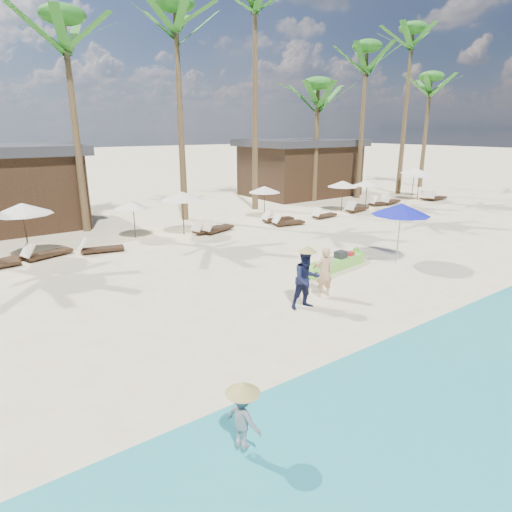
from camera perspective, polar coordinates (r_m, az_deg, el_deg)
ground at (r=13.24m, az=9.65°, el=-6.30°), size 240.00×240.00×0.00m
wet_sand_strip at (r=10.73m, az=29.36°, el=-14.10°), size 240.00×4.50×0.01m
green_canoe at (r=16.42m, az=10.37°, el=-1.01°), size 4.87×1.02×0.62m
tourist at (r=13.52m, az=9.06°, el=-2.14°), size 0.66×0.50×1.61m
vendor_green at (r=12.55m, az=6.72°, el=-3.09°), size 0.98×0.83×1.79m
vendor_yellow at (r=7.24m, az=-1.74°, el=-20.80°), size 0.57×0.76×1.05m
blue_umbrella at (r=17.32m, az=18.79°, el=5.92°), size 2.21×2.21×2.38m
resort_parasol_4 at (r=19.19m, az=-28.73°, el=5.55°), size 2.25×2.25×2.32m
lounger_4_left at (r=19.48m, az=-30.50°, el=-0.34°), size 1.76×1.06×0.57m
lounger_4_right at (r=19.50m, az=-26.31°, el=0.36°), size 2.03×1.17×0.66m
resort_parasol_5 at (r=21.28m, az=-16.08°, el=6.59°), size 1.76×1.76×1.81m
lounger_5_left at (r=19.46m, az=-20.19°, el=1.00°), size 1.91×0.95×0.62m
resort_parasol_6 at (r=21.42m, az=-9.81°, el=7.90°), size 2.09×2.09×2.16m
lounger_6_left at (r=21.91m, az=-6.54°, el=3.61°), size 1.97×1.02×0.64m
lounger_6_right at (r=21.98m, az=-5.33°, el=3.73°), size 2.08×1.23×0.68m
resort_parasol_7 at (r=25.12m, az=1.13°, el=8.88°), size 1.85×1.85×1.91m
lounger_7_left at (r=24.36m, az=2.72°, el=5.01°), size 1.92×0.82×0.63m
lounger_7_right at (r=23.52m, az=4.14°, el=4.56°), size 1.88×0.88×0.62m
resort_parasol_8 at (r=27.75m, az=11.50°, el=9.41°), size 1.92×1.92×1.97m
lounger_8_left at (r=25.78m, az=8.99°, el=5.44°), size 1.75×0.66×0.58m
resort_parasol_9 at (r=29.33m, az=14.61°, el=9.43°), size 1.83×1.83×1.89m
lounger_9_left at (r=28.15m, az=13.21°, el=6.20°), size 2.03×0.94×0.66m
lounger_9_right at (r=30.88m, az=16.17°, el=6.86°), size 1.95×0.82×0.64m
resort_parasol_10 at (r=34.03m, az=21.02°, el=10.21°), size 2.09×2.09×2.15m
lounger_10_left at (r=31.67m, az=17.40°, el=7.01°), size 2.06×0.99×0.67m
lounger_10_right at (r=34.72m, az=21.85°, el=7.33°), size 1.87×0.91×0.61m
resort_parasol_11 at (r=35.90m, az=20.38°, el=10.66°), size 2.16×2.16×2.23m
lounger_11_left at (r=34.61m, az=22.85°, el=7.22°), size 1.95×0.67×0.66m
palm_3 at (r=23.68m, az=-23.96°, el=23.75°), size 2.08×2.08×10.52m
palm_4 at (r=25.41m, az=-10.53°, el=26.22°), size 2.08×2.08×11.70m
palm_5 at (r=28.63m, az=-0.13°, el=28.13°), size 2.08×2.08×13.60m
palm_6 at (r=31.64m, az=8.22°, el=19.99°), size 2.08×2.08×8.51m
palm_7 at (r=33.90m, az=14.41°, el=22.73°), size 2.08×2.08×11.08m
palm_8 at (r=37.33m, az=19.90°, el=23.53°), size 2.08×2.08×12.70m
palm_9 at (r=42.14m, az=22.16°, el=19.50°), size 2.08×2.08×9.82m
pavilion_east at (r=34.69m, az=5.87°, el=11.73°), size 8.80×6.60×4.30m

